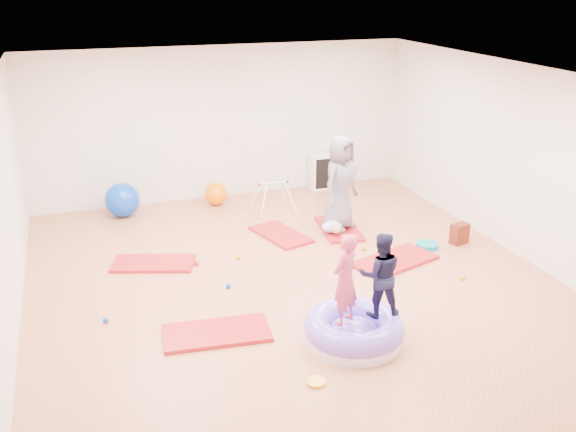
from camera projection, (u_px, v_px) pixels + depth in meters
name	position (u px, v px, depth m)	size (l,w,h in m)	color
room	(296.00, 187.00, 8.23)	(7.01, 8.01, 2.81)	#B06140
gym_mat_front_left	(217.00, 333.00, 7.52)	(1.24, 0.62, 0.05)	#A00A2B
gym_mat_mid_left	(153.00, 263.00, 9.32)	(1.16, 0.58, 0.05)	#A00A2B
gym_mat_center_back	(281.00, 235.00, 10.36)	(1.11, 0.55, 0.05)	#A00A2B
gym_mat_right	(394.00, 261.00, 9.40)	(1.25, 0.63, 0.05)	#A00A2B
gym_mat_rear_right	(339.00, 229.00, 10.59)	(1.15, 0.58, 0.05)	#A00A2B
inflatable_cushion	(354.00, 330.00, 7.37)	(1.16, 1.16, 0.37)	silver
child_pink	(345.00, 275.00, 7.04)	(0.39, 0.26, 1.07)	#C8446B
child_navy	(380.00, 271.00, 7.21)	(0.49, 0.38, 1.02)	#171838
adult_caregiver	(340.00, 183.00, 10.31)	(0.76, 0.49, 1.55)	slate
infant	(333.00, 227.00, 10.31)	(0.35, 0.36, 0.21)	#BBD0F6
ball_pit_balls	(286.00, 283.00, 8.72)	(4.83, 2.41, 0.07)	#0B3EC8
exercise_ball_blue	(122.00, 200.00, 11.10)	(0.60, 0.60, 0.60)	#0B3EC8
exercise_ball_orange	(216.00, 194.00, 11.69)	(0.42, 0.42, 0.42)	orange
infant_play_gym	(273.00, 192.00, 11.34)	(0.70, 0.66, 0.53)	white
cube_shelf	(327.00, 171.00, 12.58)	(0.69, 0.34, 0.69)	white
balance_disc	(427.00, 245.00, 9.90)	(0.34, 0.34, 0.08)	#098E9F
backpack	(460.00, 234.00, 10.03)	(0.28, 0.17, 0.32)	#A4361B
yellow_toy	(316.00, 382.00, 6.63)	(0.20, 0.20, 0.03)	orange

